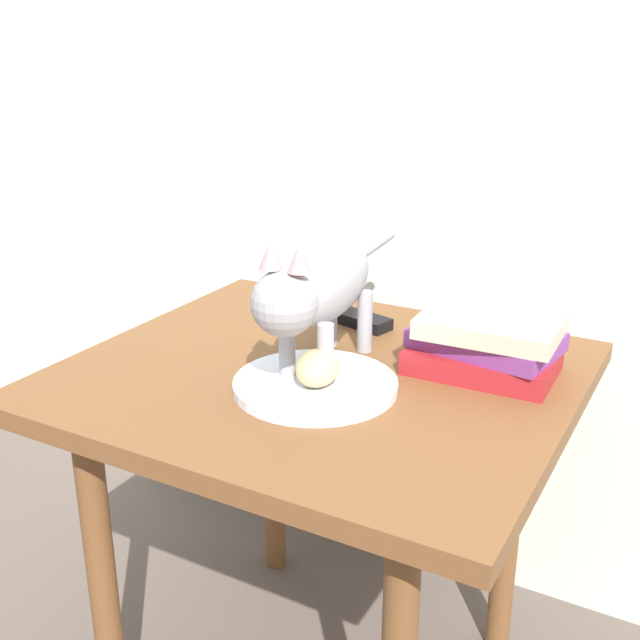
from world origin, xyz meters
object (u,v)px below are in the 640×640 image
object	(u,v)px
cat	(321,288)
side_table	(320,421)
tv_remote	(352,317)
plate	(315,385)
book_stack	(486,344)
bread_roll	(318,368)

from	to	relation	value
cat	side_table	bearing A→B (deg)	130.87
tv_remote	plate	bearing A→B (deg)	-59.45
side_table	book_stack	size ratio (longest dim) A/B	3.34
side_table	plate	xyz separation A→B (m)	(0.03, -0.06, 0.09)
bread_roll	tv_remote	size ratio (longest dim) A/B	0.53
plate	tv_remote	world-z (taller)	tv_remote
plate	bread_roll	world-z (taller)	bread_roll
side_table	book_stack	bearing A→B (deg)	27.35
side_table	bread_roll	world-z (taller)	bread_roll
plate	cat	bearing A→B (deg)	110.97
plate	book_stack	size ratio (longest dim) A/B	1.07
side_table	cat	distance (m)	0.22
bread_roll	cat	bearing A→B (deg)	115.22
book_stack	tv_remote	bearing A→B (deg)	160.91
cat	book_stack	distance (m)	0.26
bread_roll	tv_remote	xyz separation A→B (m)	(-0.09, 0.28, -0.03)
bread_roll	tv_remote	world-z (taller)	bread_roll
cat	bread_roll	bearing A→B (deg)	-64.78
side_table	bread_roll	distance (m)	0.15
plate	tv_remote	xyz separation A→B (m)	(-0.08, 0.27, 0.00)
book_stack	tv_remote	distance (m)	0.29
plate	tv_remote	distance (m)	0.28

